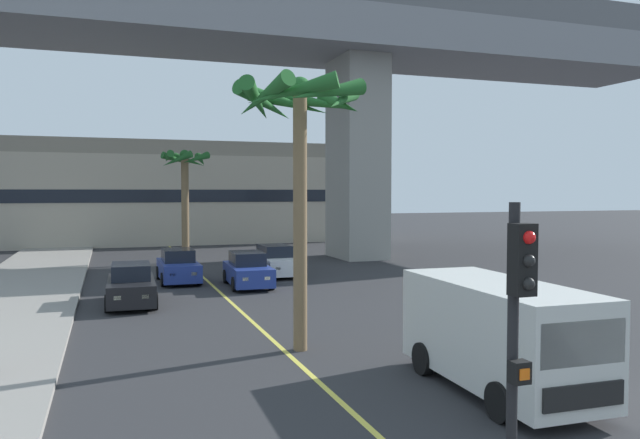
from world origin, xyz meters
TOP-DOWN VIEW (x-y plane):
  - lane_stripe_center at (0.00, 24.00)m, footprint 0.14×56.00m
  - bridge_overpass at (1.08, 37.98)m, footprint 67.60×8.00m
  - pier_building_backdrop at (0.00, 54.26)m, footprint 31.58×8.04m
  - car_queue_front at (1.48, 28.37)m, footprint 1.95×4.16m
  - car_queue_second at (3.58, 31.42)m, footprint 1.92×4.15m
  - car_queue_third at (-3.68, 25.35)m, footprint 1.92×4.14m
  - car_queue_fourth at (-1.35, 30.78)m, footprint 1.85×4.11m
  - delivery_van at (3.44, 12.23)m, footprint 2.25×5.29m
  - traffic_light_median_near at (-0.34, 6.57)m, footprint 0.24×0.37m
  - palm_tree_near_median at (-0.06, 38.96)m, footprint 3.01×3.08m
  - palm_tree_mid_median at (0.43, 16.93)m, footprint 3.61×3.60m

SIDE VIEW (x-z plane):
  - lane_stripe_center at x=0.00m, z-range 0.00..0.01m
  - car_queue_front at x=1.48m, z-range -0.06..1.50m
  - car_queue_second at x=3.58m, z-range -0.06..1.50m
  - car_queue_third at x=-3.68m, z-range -0.06..1.50m
  - car_queue_fourth at x=-1.35m, z-range -0.06..1.50m
  - delivery_van at x=3.44m, z-range 0.11..2.47m
  - traffic_light_median_near at x=-0.34m, z-range 0.61..4.81m
  - pier_building_backdrop at x=0.00m, z-range -0.06..8.32m
  - palm_tree_near_median at x=-0.06m, z-range 1.80..8.62m
  - palm_tree_mid_median at x=0.43m, z-range 2.48..9.84m
  - bridge_overpass at x=1.08m, z-range 4.92..21.96m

